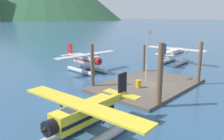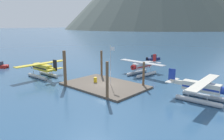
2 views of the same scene
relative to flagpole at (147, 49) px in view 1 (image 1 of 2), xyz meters
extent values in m
plane|color=#2D5175|center=(-0.77, -0.73, -4.26)|extent=(1200.00, 1200.00, 0.00)
cube|color=brown|center=(-0.77, -0.73, -4.11)|extent=(13.23, 8.85, 0.30)
cylinder|color=brown|center=(-5.60, -5.03, -1.31)|extent=(0.51, 0.51, 5.90)
cylinder|color=brown|center=(3.89, -4.98, -1.65)|extent=(0.40, 0.40, 5.22)
cylinder|color=brown|center=(-5.74, 3.56, -1.70)|extent=(0.40, 0.40, 5.13)
cylinder|color=brown|center=(4.22, 3.20, -2.19)|extent=(0.36, 0.36, 4.14)
cylinder|color=silver|center=(-0.12, 0.00, -0.81)|extent=(0.08, 0.08, 6.30)
cube|color=white|center=(0.33, 0.00, 2.00)|extent=(0.90, 0.03, 0.56)
sphere|color=gold|center=(-0.12, 0.00, 2.40)|extent=(0.10, 0.10, 0.10)
cylinder|color=gold|center=(-2.86, -0.84, -3.52)|extent=(0.58, 0.58, 0.88)
torus|color=gold|center=(-2.86, -0.84, -3.52)|extent=(0.62, 0.62, 0.04)
cylinder|color=#B7BABF|center=(13.41, 4.24, -3.94)|extent=(5.63, 0.95, 0.64)
sphere|color=#B7BABF|center=(16.21, 4.39, -3.94)|extent=(0.64, 0.64, 0.64)
cylinder|color=#B7BABF|center=(13.55, 1.74, -3.94)|extent=(5.63, 0.95, 0.64)
sphere|color=#B7BABF|center=(16.35, 1.90, -3.94)|extent=(0.64, 0.64, 0.64)
cylinder|color=#B7BABF|center=(14.61, 4.30, -3.27)|extent=(0.10, 0.10, 0.70)
cylinder|color=#B7BABF|center=(12.22, 4.17, -3.27)|extent=(0.10, 0.10, 0.70)
cylinder|color=#B7BABF|center=(14.75, 1.81, -3.27)|extent=(0.10, 0.10, 0.70)
cylinder|color=#B7BABF|center=(12.36, 1.67, -3.27)|extent=(0.10, 0.10, 0.70)
cube|color=silver|center=(13.48, 2.99, -2.32)|extent=(4.86, 1.51, 1.20)
cube|color=#1E389E|center=(13.48, 2.99, -2.42)|extent=(4.77, 1.52, 0.24)
cube|color=#283347|center=(14.56, 3.05, -1.99)|extent=(1.16, 1.11, 0.56)
cube|color=silver|center=(13.78, 3.00, -1.65)|extent=(1.98, 10.46, 0.14)
cylinder|color=#1E389E|center=(13.66, 5.20, -1.98)|extent=(0.11, 0.63, 0.84)
cylinder|color=#1E389E|center=(13.91, 0.81, -1.98)|extent=(0.11, 0.63, 0.84)
cylinder|color=#1E389E|center=(16.18, 3.14, -2.32)|extent=(0.65, 0.99, 0.96)
cone|color=black|center=(16.63, 3.16, -2.32)|extent=(0.37, 0.38, 0.36)
cube|color=silver|center=(10.24, 2.81, -2.22)|extent=(2.22, 0.56, 0.56)
cube|color=#1E389E|center=(9.34, 2.76, -1.37)|extent=(1.01, 0.18, 1.90)
cube|color=silver|center=(9.44, 2.76, -2.12)|extent=(0.98, 3.24, 0.10)
cylinder|color=#B7BABF|center=(0.50, 10.02, -3.94)|extent=(1.02, 5.63, 0.64)
sphere|color=#B7BABF|center=(0.31, 7.23, -3.94)|extent=(0.64, 0.64, 0.64)
cylinder|color=#B7BABF|center=(-1.99, 10.19, -3.94)|extent=(1.02, 5.63, 0.64)
sphere|color=#B7BABF|center=(-2.19, 7.40, -3.94)|extent=(0.64, 0.64, 0.64)
cylinder|color=#B7BABF|center=(0.42, 8.82, -3.27)|extent=(0.10, 0.10, 0.70)
cylinder|color=#B7BABF|center=(0.58, 11.22, -3.27)|extent=(0.10, 0.10, 0.70)
cylinder|color=#B7BABF|center=(-2.08, 8.99, -3.27)|extent=(0.10, 0.10, 0.70)
cylinder|color=#B7BABF|center=(-1.91, 11.39, -3.27)|extent=(0.10, 0.10, 0.70)
cube|color=silver|center=(-0.75, 10.11, -2.32)|extent=(1.57, 4.87, 1.20)
cube|color=#B21E1E|center=(-0.75, 10.11, -2.42)|extent=(1.58, 4.78, 0.24)
cube|color=#283347|center=(-0.82, 9.03, -1.99)|extent=(1.13, 1.17, 0.56)
cube|color=silver|center=(-0.77, 9.81, -1.65)|extent=(10.47, 2.11, 0.14)
cylinder|color=#B21E1E|center=(1.43, 9.65, -1.98)|extent=(0.63, 0.12, 0.84)
cylinder|color=#B21E1E|center=(-2.96, 9.96, -1.98)|extent=(0.63, 0.12, 0.84)
cylinder|color=#B21E1E|center=(-0.93, 7.41, -2.32)|extent=(1.00, 0.66, 0.96)
cone|color=black|center=(-0.96, 6.96, -2.32)|extent=(0.38, 0.37, 0.36)
cube|color=silver|center=(-0.52, 13.35, -2.22)|extent=(0.59, 2.23, 0.56)
cube|color=#B21E1E|center=(-0.46, 14.25, -1.37)|extent=(0.19, 1.01, 1.90)
cube|color=silver|center=(-0.47, 14.15, -2.12)|extent=(3.25, 1.02, 0.10)
cylinder|color=#B7BABF|center=(-14.02, -3.03, -3.94)|extent=(5.62, 0.84, 0.64)
cylinder|color=#B7BABF|center=(-15.13, -5.58, -3.27)|extent=(0.10, 0.10, 0.70)
cylinder|color=#B7BABF|center=(-12.73, -5.49, -3.27)|extent=(0.10, 0.10, 0.70)
cylinder|color=#B7BABF|center=(-15.22, -3.08, -3.27)|extent=(0.10, 0.10, 0.70)
cylinder|color=#B7BABF|center=(-12.83, -2.99, -3.27)|extent=(0.10, 0.10, 0.70)
cube|color=yellow|center=(-13.98, -4.28, -2.32)|extent=(4.84, 1.41, 1.20)
cube|color=black|center=(-13.98, -4.28, -2.42)|extent=(4.75, 1.43, 0.24)
cube|color=#283347|center=(-15.06, -4.32, -1.99)|extent=(1.14, 1.09, 0.56)
cube|color=yellow|center=(-14.28, -4.29, -1.65)|extent=(1.78, 10.44, 0.14)
cylinder|color=black|center=(-14.20, -6.49, -1.98)|extent=(0.10, 0.62, 0.84)
cylinder|color=black|center=(-14.36, -2.10, -1.98)|extent=(0.10, 0.62, 0.84)
cylinder|color=black|center=(-16.68, -4.38, -2.32)|extent=(0.63, 0.98, 0.96)
cone|color=black|center=(-17.13, -4.40, -2.32)|extent=(0.36, 0.37, 0.36)
cube|color=yellow|center=(-10.73, -4.16, -2.22)|extent=(2.21, 0.52, 0.56)
cube|color=black|center=(-9.83, -4.13, -1.37)|extent=(1.00, 0.16, 1.90)
cube|color=yellow|center=(-9.93, -4.14, -2.12)|extent=(0.92, 3.23, 0.10)
camera|label=1|loc=(-23.21, -14.90, 3.86)|focal=36.61mm
camera|label=2|loc=(22.85, -24.90, 5.74)|focal=34.05mm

